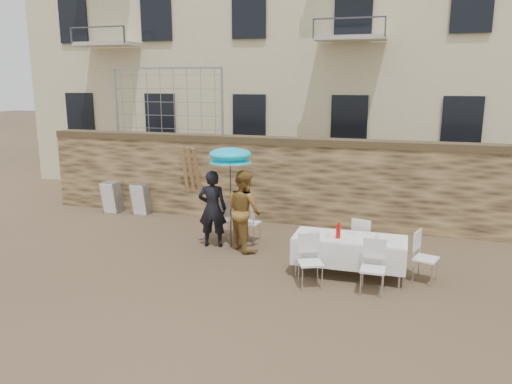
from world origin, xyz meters
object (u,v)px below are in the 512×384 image
(man_suit, at_px, (212,209))
(soda_bottle, at_px, (338,232))
(table_chair_front_left, at_px, (311,262))
(couple_chair_right, at_px, (250,222))
(banquet_table, at_px, (350,239))
(chair_stack_left, at_px, (116,195))
(table_chair_side, at_px, (426,257))
(umbrella, at_px, (230,157))
(woman_dress, at_px, (244,210))
(couple_chair_left, at_px, (222,219))
(table_chair_back, at_px, (364,240))
(chair_stack_right, at_px, (144,197))
(table_chair_front_right, at_px, (373,268))

(man_suit, bearing_deg, soda_bottle, 148.57)
(soda_bottle, height_order, table_chair_front_left, soda_bottle)
(couple_chair_right, relative_size, banquet_table, 0.46)
(banquet_table, xyz_separation_m, chair_stack_left, (-6.98, 2.95, -0.27))
(table_chair_front_left, height_order, table_chair_side, same)
(umbrella, xyz_separation_m, chair_stack_left, (-4.23, 1.98, -1.57))
(chair_stack_left, bearing_deg, table_chair_side, -18.78)
(umbrella, bearing_deg, woman_dress, -15.95)
(couple_chair_left, distance_m, couple_chair_right, 0.70)
(table_chair_front_left, xyz_separation_m, table_chair_back, (0.80, 1.55, 0.00))
(couple_chair_left, distance_m, table_chair_back, 3.41)
(soda_bottle, xyz_separation_m, chair_stack_right, (-5.88, 3.10, -0.45))
(banquet_table, relative_size, chair_stack_right, 2.28)
(couple_chair_right, bearing_deg, soda_bottle, 152.16)
(man_suit, distance_m, chair_stack_left, 4.38)
(chair_stack_right, bearing_deg, couple_chair_left, -27.64)
(umbrella, height_order, banquet_table, umbrella)
(couple_chair_left, xyz_separation_m, banquet_table, (3.15, -1.42, 0.25))
(man_suit, height_order, table_chair_front_left, man_suit)
(table_chair_front_left, distance_m, table_chair_side, 2.17)
(couple_chair_right, height_order, table_chair_front_left, same)
(table_chair_front_right, bearing_deg, chair_stack_right, 151.49)
(man_suit, xyz_separation_m, umbrella, (0.40, 0.10, 1.16))
(table_chair_back, bearing_deg, man_suit, 14.83)
(table_chair_back, bearing_deg, soda_bottle, 83.12)
(umbrella, bearing_deg, soda_bottle, -23.63)
(banquet_table, relative_size, soda_bottle, 8.08)
(umbrella, relative_size, chair_stack_left, 2.34)
(soda_bottle, relative_size, table_chair_front_left, 0.27)
(man_suit, distance_m, table_chair_front_left, 3.04)
(couple_chair_left, distance_m, banquet_table, 3.46)
(table_chair_front_left, distance_m, chair_stack_right, 6.61)
(couple_chair_left, bearing_deg, soda_bottle, 138.31)
(umbrella, relative_size, table_chair_front_right, 2.24)
(chair_stack_right, bearing_deg, man_suit, -35.43)
(umbrella, xyz_separation_m, table_chair_side, (4.15, -0.87, -1.55))
(chair_stack_right, bearing_deg, banquet_table, -25.88)
(man_suit, height_order, table_chair_side, man_suit)
(man_suit, xyz_separation_m, chair_stack_left, (-3.83, 2.08, -0.41))
(couple_chair_right, xyz_separation_m, chair_stack_left, (-4.53, 1.53, -0.02))
(couple_chair_right, height_order, table_chair_front_right, same)
(chair_stack_left, relative_size, chair_stack_right, 1.00)
(banquet_table, height_order, table_chair_back, table_chair_back)
(couple_chair_right, distance_m, table_chair_front_left, 2.85)
(man_suit, distance_m, table_chair_side, 4.63)
(chair_stack_left, distance_m, chair_stack_right, 0.90)
(couple_chair_right, distance_m, table_chair_front_right, 3.66)
(table_chair_back, bearing_deg, chair_stack_left, -0.72)
(couple_chair_left, height_order, table_chair_side, same)
(man_suit, xyz_separation_m, table_chair_back, (3.35, -0.07, -0.39))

